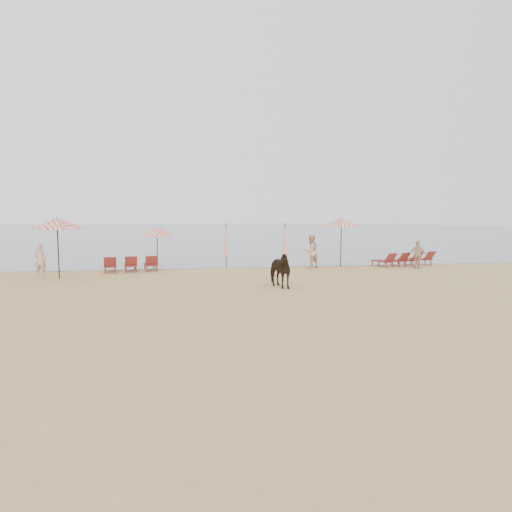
{
  "coord_description": "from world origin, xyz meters",
  "views": [
    {
      "loc": [
        -2.74,
        -12.4,
        2.72
      ],
      "look_at": [
        0.0,
        5.0,
        1.1
      ],
      "focal_mm": 30.0,
      "sensor_mm": 36.0,
      "label": 1
    }
  ],
  "objects_px": {
    "lounger_cluster_right": "(405,259)",
    "umbrella_closed_right": "(285,240)",
    "umbrella_open_right": "(341,222)",
    "cow": "(278,270)",
    "beachgoer_right_a": "(311,251)",
    "umbrella_closed_left": "(226,240)",
    "umbrella_open_left_a": "(57,223)",
    "beachgoer_right_b": "(418,255)",
    "beachgoer_left": "(40,260)",
    "lounger_cluster_left": "(131,264)",
    "umbrella_open_left_b": "(157,231)"
  },
  "relations": [
    {
      "from": "lounger_cluster_right",
      "to": "umbrella_closed_right",
      "type": "distance_m",
      "value": 6.95
    },
    {
      "from": "umbrella_open_right",
      "to": "umbrella_closed_right",
      "type": "bearing_deg",
      "value": -151.18
    },
    {
      "from": "cow",
      "to": "beachgoer_right_a",
      "type": "relative_size",
      "value": 0.92
    },
    {
      "from": "umbrella_closed_left",
      "to": "umbrella_closed_right",
      "type": "distance_m",
      "value": 3.2
    },
    {
      "from": "umbrella_closed_right",
      "to": "cow",
      "type": "relative_size",
      "value": 1.48
    },
    {
      "from": "umbrella_open_left_a",
      "to": "beachgoer_right_a",
      "type": "bearing_deg",
      "value": 9.39
    },
    {
      "from": "beachgoer_right_b",
      "to": "beachgoer_left",
      "type": "bearing_deg",
      "value": 12.0
    },
    {
      "from": "lounger_cluster_left",
      "to": "lounger_cluster_right",
      "type": "xyz_separation_m",
      "value": [
        14.73,
        0.31,
        -0.01
      ]
    },
    {
      "from": "cow",
      "to": "umbrella_closed_left",
      "type": "bearing_deg",
      "value": 83.24
    },
    {
      "from": "cow",
      "to": "beachgoer_right_a",
      "type": "xyz_separation_m",
      "value": [
        3.04,
        5.91,
        0.2
      ]
    },
    {
      "from": "cow",
      "to": "beachgoer_right_b",
      "type": "bearing_deg",
      "value": 11.36
    },
    {
      "from": "umbrella_open_right",
      "to": "beachgoer_right_a",
      "type": "distance_m",
      "value": 2.39
    },
    {
      "from": "umbrella_closed_right",
      "to": "cow",
      "type": "bearing_deg",
      "value": -105.39
    },
    {
      "from": "umbrella_open_right",
      "to": "cow",
      "type": "distance_m",
      "value": 8.12
    },
    {
      "from": "umbrella_closed_right",
      "to": "cow",
      "type": "height_order",
      "value": "umbrella_closed_right"
    },
    {
      "from": "umbrella_open_left_b",
      "to": "beachgoer_right_b",
      "type": "distance_m",
      "value": 13.94
    },
    {
      "from": "beachgoer_left",
      "to": "lounger_cluster_left",
      "type": "bearing_deg",
      "value": -162.17
    },
    {
      "from": "umbrella_closed_right",
      "to": "beachgoer_right_b",
      "type": "bearing_deg",
      "value": -9.42
    },
    {
      "from": "beachgoer_left",
      "to": "beachgoer_right_a",
      "type": "bearing_deg",
      "value": -172.79
    },
    {
      "from": "umbrella_open_left_b",
      "to": "umbrella_open_right",
      "type": "distance_m",
      "value": 10.02
    },
    {
      "from": "umbrella_closed_left",
      "to": "beachgoer_left",
      "type": "height_order",
      "value": "umbrella_closed_left"
    },
    {
      "from": "umbrella_closed_left",
      "to": "umbrella_closed_right",
      "type": "bearing_deg",
      "value": -19.69
    },
    {
      "from": "lounger_cluster_left",
      "to": "cow",
      "type": "xyz_separation_m",
      "value": [
        6.24,
        -5.76,
        0.31
      ]
    },
    {
      "from": "beachgoer_left",
      "to": "beachgoer_right_b",
      "type": "bearing_deg",
      "value": -177.85
    },
    {
      "from": "umbrella_open_left_b",
      "to": "cow",
      "type": "xyz_separation_m",
      "value": [
        5.07,
        -7.66,
        -1.26
      ]
    },
    {
      "from": "umbrella_open_right",
      "to": "umbrella_closed_left",
      "type": "relative_size",
      "value": 1.12
    },
    {
      "from": "cow",
      "to": "umbrella_open_right",
      "type": "bearing_deg",
      "value": 34.46
    },
    {
      "from": "lounger_cluster_left",
      "to": "umbrella_closed_left",
      "type": "xyz_separation_m",
      "value": [
        4.86,
        1.24,
        1.09
      ]
    },
    {
      "from": "umbrella_closed_left",
      "to": "umbrella_closed_right",
      "type": "relative_size",
      "value": 0.99
    },
    {
      "from": "umbrella_closed_right",
      "to": "umbrella_open_left_a",
      "type": "bearing_deg",
      "value": -169.51
    },
    {
      "from": "umbrella_closed_left",
      "to": "cow",
      "type": "height_order",
      "value": "umbrella_closed_left"
    },
    {
      "from": "lounger_cluster_left",
      "to": "umbrella_open_left_a",
      "type": "relative_size",
      "value": 1.01
    },
    {
      "from": "umbrella_open_left_b",
      "to": "beachgoer_left",
      "type": "relative_size",
      "value": 1.51
    },
    {
      "from": "cow",
      "to": "umbrella_closed_right",
      "type": "bearing_deg",
      "value": 56.68
    },
    {
      "from": "lounger_cluster_right",
      "to": "cow",
      "type": "height_order",
      "value": "cow"
    },
    {
      "from": "lounger_cluster_right",
      "to": "beachgoer_left",
      "type": "distance_m",
      "value": 18.63
    },
    {
      "from": "umbrella_open_right",
      "to": "umbrella_closed_right",
      "type": "height_order",
      "value": "umbrella_open_right"
    },
    {
      "from": "lounger_cluster_left",
      "to": "umbrella_closed_left",
      "type": "relative_size",
      "value": 1.14
    },
    {
      "from": "beachgoer_left",
      "to": "umbrella_open_left_b",
      "type": "bearing_deg",
      "value": -147.35
    },
    {
      "from": "lounger_cluster_left",
      "to": "umbrella_open_right",
      "type": "relative_size",
      "value": 1.02
    },
    {
      "from": "lounger_cluster_left",
      "to": "beachgoer_right_a",
      "type": "distance_m",
      "value": 9.3
    },
    {
      "from": "beachgoer_left",
      "to": "cow",
      "type": "bearing_deg",
      "value": 156.97
    },
    {
      "from": "umbrella_closed_right",
      "to": "umbrella_open_right",
      "type": "bearing_deg",
      "value": 6.43
    },
    {
      "from": "umbrella_open_left_a",
      "to": "beachgoer_left",
      "type": "bearing_deg",
      "value": 144.63
    },
    {
      "from": "lounger_cluster_left",
      "to": "beachgoer_right_b",
      "type": "distance_m",
      "value": 14.8
    },
    {
      "from": "lounger_cluster_left",
      "to": "beachgoer_left",
      "type": "distance_m",
      "value": 4.01
    },
    {
      "from": "umbrella_closed_right",
      "to": "umbrella_open_left_b",
      "type": "bearing_deg",
      "value": 165.51
    },
    {
      "from": "umbrella_open_left_b",
      "to": "beachgoer_right_b",
      "type": "relative_size",
      "value": 1.53
    },
    {
      "from": "umbrella_closed_right",
      "to": "lounger_cluster_left",
      "type": "bearing_deg",
      "value": -178.83
    },
    {
      "from": "lounger_cluster_left",
      "to": "beachgoer_left",
      "type": "xyz_separation_m",
      "value": [
        -3.84,
        -1.11,
        0.36
      ]
    }
  ]
}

